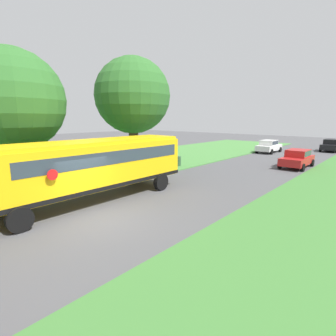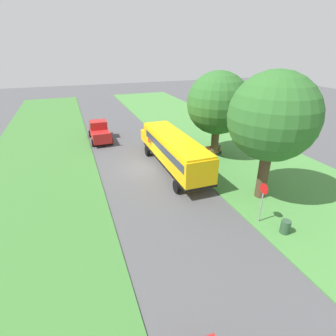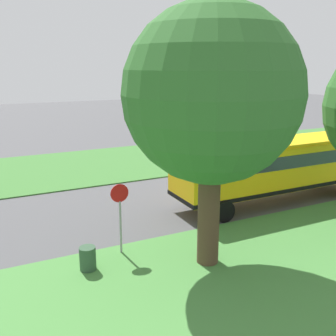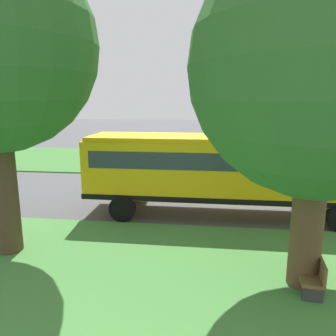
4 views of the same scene
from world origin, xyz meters
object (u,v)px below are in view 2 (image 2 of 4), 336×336
object	(u,v)px
pickup_truck	(99,131)
oak_tree_roadside_mid	(273,116)
school_bus	(173,149)
park_bench	(213,150)
oak_tree_beside_bus	(217,103)
stop_sign	(262,198)
trash_bin	(285,227)

from	to	relation	value
pickup_truck	oak_tree_roadside_mid	size ratio (longest dim) A/B	0.61
school_bus	park_bench	world-z (taller)	school_bus
pickup_truck	park_bench	xyz separation A→B (m)	(-10.20, 8.86, -0.60)
oak_tree_beside_bus	stop_sign	bearing A→B (deg)	75.42
pickup_truck	stop_sign	xyz separation A→B (m)	(-7.30, 19.83, 0.66)
stop_sign	park_bench	bearing A→B (deg)	-104.83
school_bus	pickup_truck	bearing A→B (deg)	-64.33
oak_tree_beside_bus	stop_sign	world-z (taller)	oak_tree_beside_bus
park_bench	pickup_truck	bearing A→B (deg)	-40.98
oak_tree_beside_bus	stop_sign	distance (m)	11.79
oak_tree_roadside_mid	park_bench	world-z (taller)	oak_tree_roadside_mid
oak_tree_beside_bus	park_bench	bearing A→B (deg)	-130.86
school_bus	trash_bin	world-z (taller)	school_bus
school_bus	oak_tree_beside_bus	size ratio (longest dim) A/B	1.52
oak_tree_roadside_mid	park_bench	bearing A→B (deg)	-95.96
park_bench	trash_bin	world-z (taller)	park_bench
oak_tree_roadside_mid	stop_sign	size ratio (longest dim) A/B	3.24
stop_sign	park_bench	xyz separation A→B (m)	(-2.90, -10.96, -1.26)
park_bench	stop_sign	bearing A→B (deg)	75.17
school_bus	oak_tree_beside_bus	distance (m)	6.27
pickup_truck	park_bench	size ratio (longest dim) A/B	3.27
oak_tree_roadside_mid	pickup_truck	bearing A→B (deg)	-61.73
oak_tree_roadside_mid	stop_sign	bearing A→B (deg)	51.02
oak_tree_beside_bus	trash_bin	xyz separation A→B (m)	(2.12, 12.33, -4.83)
trash_bin	oak_tree_beside_bus	bearing A→B (deg)	-99.77
pickup_truck	trash_bin	xyz separation A→B (m)	(-8.01, 21.28, -0.62)
oak_tree_beside_bus	pickup_truck	bearing A→B (deg)	-41.46
school_bus	stop_sign	world-z (taller)	school_bus
pickup_truck	trash_bin	bearing A→B (deg)	110.62
trash_bin	oak_tree_roadside_mid	bearing A→B (deg)	-108.40
school_bus	oak_tree_roadside_mid	distance (m)	8.91
stop_sign	park_bench	world-z (taller)	stop_sign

